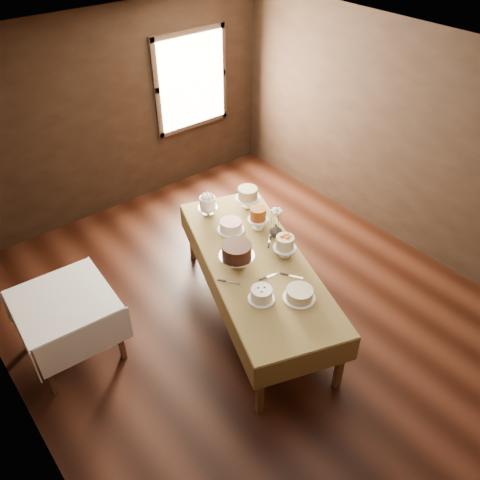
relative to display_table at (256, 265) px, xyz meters
name	(u,v)px	position (x,y,z in m)	size (l,w,h in m)	color
floor	(251,312)	(-0.03, 0.04, -0.75)	(5.00, 6.00, 0.01)	black
ceiling	(255,74)	(-0.03, 0.04, 2.05)	(5.00, 6.00, 0.01)	beige
wall_back	(112,116)	(-0.03, 3.04, 0.65)	(5.00, 0.02, 2.80)	black
wall_right	(406,142)	(2.47, 0.04, 0.65)	(0.02, 6.00, 2.80)	black
window	(192,81)	(1.27, 2.98, 0.85)	(1.10, 0.05, 1.30)	#FFEABF
display_table	(256,265)	(0.00, 0.00, 0.00)	(1.82, 2.80, 0.81)	#4E321C
side_table	(64,306)	(-1.85, 0.77, -0.06)	(0.97, 0.97, 0.78)	#4E321C
cake_meringue	(208,206)	(0.11, 1.02, 0.17)	(0.23, 0.23, 0.25)	silver
cake_speckled	(248,198)	(0.59, 0.85, 0.18)	(0.32, 0.32, 0.27)	white
cake_lattice	(231,226)	(0.12, 0.59, 0.12)	(0.32, 0.32, 0.12)	white
cake_caramel	(258,219)	(0.39, 0.43, 0.18)	(0.24, 0.24, 0.28)	white
cake_chocolate	(237,255)	(-0.20, 0.08, 0.18)	(0.43, 0.43, 0.27)	silver
cake_flowers	(285,247)	(0.29, -0.12, 0.17)	(0.27, 0.27, 0.26)	white
cake_swirl	(262,295)	(-0.34, -0.48, 0.12)	(0.27, 0.27, 0.14)	white
cake_cream	(299,294)	(-0.04, -0.70, 0.11)	(0.35, 0.35, 0.11)	white
cake_server_a	(273,275)	(-0.02, -0.29, 0.06)	(0.24, 0.03, 0.01)	silver
cake_server_b	(296,277)	(0.15, -0.46, 0.06)	(0.24, 0.03, 0.01)	silver
cake_server_c	(242,245)	(0.05, 0.29, 0.06)	(0.24, 0.03, 0.01)	silver
cake_server_d	(270,239)	(0.36, 0.18, 0.06)	(0.24, 0.03, 0.01)	silver
cake_server_e	(233,283)	(-0.41, -0.12, 0.06)	(0.24, 0.03, 0.01)	silver
flower_vase	(276,230)	(0.46, 0.20, 0.13)	(0.14, 0.14, 0.15)	#2D2823
flower_bouquet	(276,216)	(0.46, 0.20, 0.33)	(0.14, 0.14, 0.20)	white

